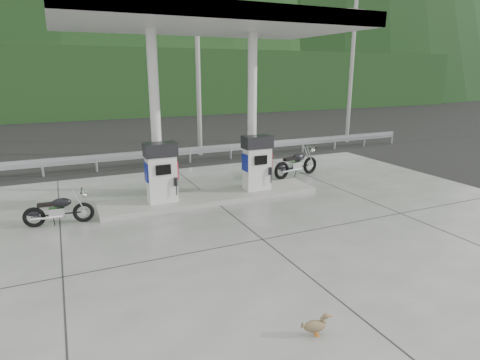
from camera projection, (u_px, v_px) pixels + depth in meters
name	position (u px, v px, depth m)	size (l,w,h in m)	color
ground	(245.00, 226.00, 10.68)	(160.00, 160.00, 0.00)	black
forecourt_apron	(245.00, 226.00, 10.68)	(18.00, 14.00, 0.02)	slate
pump_island	(212.00, 197.00, 12.85)	(7.00, 1.40, 0.15)	gray
gas_pump_left	(161.00, 173.00, 11.96)	(0.95, 0.55, 1.80)	silver
gas_pump_right	(257.00, 163.00, 13.24)	(0.95, 0.55, 1.80)	silver
canopy_column_left	(155.00, 117.00, 11.89)	(0.30, 0.30, 5.00)	white
canopy_column_right	(252.00, 113.00, 13.17)	(0.30, 0.30, 5.00)	white
canopy_roof	(209.00, 22.00, 11.47)	(8.50, 5.00, 0.40)	beige
guardrail	(168.00, 149.00, 17.53)	(26.00, 0.16, 1.42)	#A4A7AC
road	(151.00, 151.00, 20.79)	(60.00, 7.00, 0.01)	black
utility_pole_b	(198.00, 71.00, 18.78)	(0.22, 0.22, 8.00)	gray
utility_pole_c	(351.00, 71.00, 22.37)	(0.22, 0.22, 8.00)	gray
tree_band	(105.00, 83.00, 36.26)	(80.00, 6.00, 6.00)	black
forested_hills	(84.00, 98.00, 63.40)	(100.00, 40.00, 140.00)	black
motorcycle_left	(59.00, 210.00, 10.67)	(1.66, 0.52, 0.78)	black
motorcycle_right	(296.00, 164.00, 15.60)	(2.05, 0.65, 0.97)	black
duck	(315.00, 326.00, 6.20)	(0.43, 0.12, 0.31)	brown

